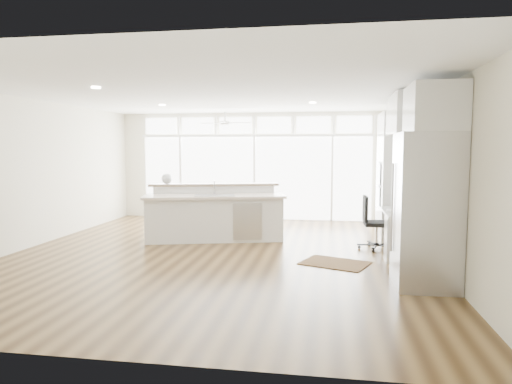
# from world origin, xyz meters

# --- Properties ---
(floor) EXTENTS (7.00, 8.00, 0.02)m
(floor) POSITION_xyz_m (0.00, 0.00, -0.01)
(floor) COLOR #3A2612
(floor) RESTS_ON ground
(ceiling) EXTENTS (7.00, 8.00, 0.02)m
(ceiling) POSITION_xyz_m (0.00, 0.00, 2.70)
(ceiling) COLOR white
(ceiling) RESTS_ON wall_back
(wall_back) EXTENTS (7.00, 0.04, 2.70)m
(wall_back) POSITION_xyz_m (0.00, 4.00, 1.35)
(wall_back) COLOR beige
(wall_back) RESTS_ON floor
(wall_front) EXTENTS (7.00, 0.04, 2.70)m
(wall_front) POSITION_xyz_m (0.00, -4.00, 1.35)
(wall_front) COLOR beige
(wall_front) RESTS_ON floor
(wall_left) EXTENTS (0.04, 8.00, 2.70)m
(wall_left) POSITION_xyz_m (-3.50, 0.00, 1.35)
(wall_left) COLOR beige
(wall_left) RESTS_ON floor
(wall_right) EXTENTS (0.04, 8.00, 2.70)m
(wall_right) POSITION_xyz_m (3.50, 0.00, 1.35)
(wall_right) COLOR beige
(wall_right) RESTS_ON floor
(glass_wall) EXTENTS (5.80, 0.06, 2.08)m
(glass_wall) POSITION_xyz_m (0.00, 3.94, 1.05)
(glass_wall) COLOR silver
(glass_wall) RESTS_ON wall_back
(transom_row) EXTENTS (5.90, 0.06, 0.40)m
(transom_row) POSITION_xyz_m (0.00, 3.94, 2.38)
(transom_row) COLOR silver
(transom_row) RESTS_ON wall_back
(desk_window) EXTENTS (0.04, 0.85, 0.85)m
(desk_window) POSITION_xyz_m (3.46, 0.30, 1.55)
(desk_window) COLOR white
(desk_window) RESTS_ON wall_right
(ceiling_fan) EXTENTS (1.16, 1.16, 0.32)m
(ceiling_fan) POSITION_xyz_m (-0.50, 2.80, 2.48)
(ceiling_fan) COLOR white
(ceiling_fan) RESTS_ON ceiling
(recessed_lights) EXTENTS (3.40, 3.00, 0.02)m
(recessed_lights) POSITION_xyz_m (0.00, 0.20, 2.68)
(recessed_lights) COLOR #F1E4CD
(recessed_lights) RESTS_ON ceiling
(oven_cabinet) EXTENTS (0.64, 1.20, 2.50)m
(oven_cabinet) POSITION_xyz_m (3.17, 1.80, 1.25)
(oven_cabinet) COLOR silver
(oven_cabinet) RESTS_ON floor
(desk_nook) EXTENTS (0.72, 1.30, 0.76)m
(desk_nook) POSITION_xyz_m (3.13, 0.30, 0.38)
(desk_nook) COLOR silver
(desk_nook) RESTS_ON floor
(upper_cabinets) EXTENTS (0.64, 1.30, 0.64)m
(upper_cabinets) POSITION_xyz_m (3.17, 0.30, 2.35)
(upper_cabinets) COLOR silver
(upper_cabinets) RESTS_ON wall_right
(refrigerator) EXTENTS (0.76, 0.90, 2.00)m
(refrigerator) POSITION_xyz_m (3.11, -1.35, 1.00)
(refrigerator) COLOR #B0B0B5
(refrigerator) RESTS_ON floor
(fridge_cabinet) EXTENTS (0.64, 0.90, 0.60)m
(fridge_cabinet) POSITION_xyz_m (3.17, -1.35, 2.30)
(fridge_cabinet) COLOR silver
(fridge_cabinet) RESTS_ON wall_right
(framed_photos) EXTENTS (0.06, 0.22, 0.80)m
(framed_photos) POSITION_xyz_m (3.46, 0.92, 1.40)
(framed_photos) COLOR black
(framed_photos) RESTS_ON wall_right
(kitchen_island) EXTENTS (2.91, 1.69, 1.09)m
(kitchen_island) POSITION_xyz_m (-0.34, 1.13, 0.54)
(kitchen_island) COLOR silver
(kitchen_island) RESTS_ON floor
(rug) EXTENTS (1.18, 1.03, 0.01)m
(rug) POSITION_xyz_m (1.97, -0.36, 0.01)
(rug) COLOR #362111
(rug) RESTS_ON floor
(office_chair) EXTENTS (0.51, 0.47, 0.94)m
(office_chair) POSITION_xyz_m (2.72, 0.80, 0.47)
(office_chair) COLOR black
(office_chair) RESTS_ON floor
(fishbowl) EXTENTS (0.26, 0.26, 0.21)m
(fishbowl) POSITION_xyz_m (-1.36, 1.28, 1.19)
(fishbowl) COLOR silver
(fishbowl) RESTS_ON kitchen_island
(monitor) EXTENTS (0.08, 0.45, 0.37)m
(monitor) POSITION_xyz_m (3.05, 0.30, 0.95)
(monitor) COLOR black
(monitor) RESTS_ON desk_nook
(keyboard) EXTENTS (0.17, 0.35, 0.02)m
(keyboard) POSITION_xyz_m (2.88, 0.30, 0.77)
(keyboard) COLOR white
(keyboard) RESTS_ON desk_nook
(potted_plant) EXTENTS (0.27, 0.29, 0.21)m
(potted_plant) POSITION_xyz_m (3.17, 1.80, 2.60)
(potted_plant) COLOR #296029
(potted_plant) RESTS_ON oven_cabinet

